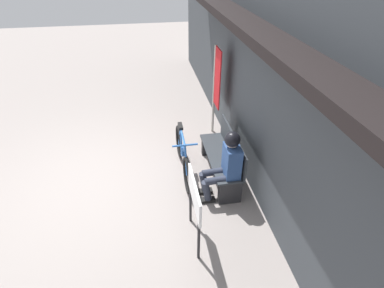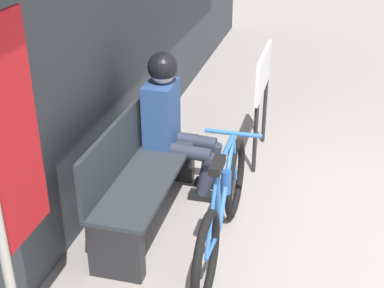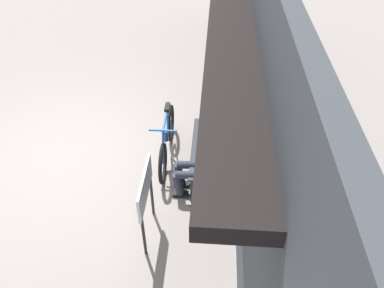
{
  "view_description": "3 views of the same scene",
  "coord_description": "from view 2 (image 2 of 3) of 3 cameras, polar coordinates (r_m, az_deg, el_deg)",
  "views": [
    {
      "loc": [
        4.06,
        0.86,
        3.37
      ],
      "look_at": [
        -0.03,
        1.55,
        0.57
      ],
      "focal_mm": 28.0,
      "sensor_mm": 36.0,
      "label": 1
    },
    {
      "loc": [
        -3.02,
        0.85,
        2.35
      ],
      "look_at": [
        -0.15,
        1.58,
        0.85
      ],
      "focal_mm": 50.0,
      "sensor_mm": 36.0,
      "label": 2
    },
    {
      "loc": [
        4.36,
        2.09,
        3.91
      ],
      "look_at": [
        0.26,
        1.8,
        0.54
      ],
      "focal_mm": 35.0,
      "sensor_mm": 36.0,
      "label": 3
    }
  ],
  "objects": [
    {
      "name": "person_seated",
      "position": [
        4.19,
        -2.16,
        3.14
      ],
      "size": [
        0.34,
        0.59,
        1.17
      ],
      "color": "#2D3342",
      "rests_on": "ground_plane"
    },
    {
      "name": "signboard",
      "position": [
        4.74,
        7.57,
        6.68
      ],
      "size": [
        0.78,
        0.04,
        1.0
      ],
      "color": "#232326",
      "rests_on": "ground_plane"
    },
    {
      "name": "banner_pole",
      "position": [
        2.61,
        -19.01,
        -2.1
      ],
      "size": [
        0.45,
        0.05,
        1.83
      ],
      "color": "#B7B2A8",
      "rests_on": "ground_plane"
    },
    {
      "name": "storefront_wall",
      "position": [
        3.5,
        -14.23,
        14.7
      ],
      "size": [
        12.0,
        0.56,
        3.2
      ],
      "color": "#3D4247",
      "rests_on": "ground_plane"
    },
    {
      "name": "bicycle",
      "position": [
        3.63,
        3.28,
        -7.03
      ],
      "size": [
        1.59,
        0.4,
        0.82
      ],
      "color": "black",
      "rests_on": "ground_plane"
    },
    {
      "name": "park_bench_near",
      "position": [
        3.94,
        -5.48,
        -3.51
      ],
      "size": [
        1.4,
        0.42,
        0.82
      ],
      "color": "#2D3338",
      "rests_on": "ground_plane"
    }
  ]
}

